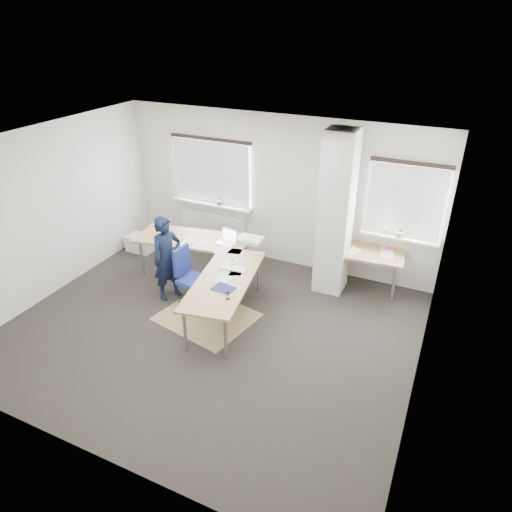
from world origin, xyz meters
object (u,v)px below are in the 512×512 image
at_px(task_chair, 192,288).
at_px(desk_side, 362,253).
at_px(desk_main, 211,259).
at_px(person, 167,258).

bearing_deg(task_chair, desk_side, 39.67).
height_order(desk_main, task_chair, task_chair).
relative_size(desk_main, desk_side, 1.94).
xyz_separation_m(task_chair, person, (-0.44, -0.01, 0.46)).
height_order(desk_main, desk_side, desk_side).
height_order(task_chair, person, person).
relative_size(desk_main, person, 1.93).
distance_m(desk_main, desk_side, 2.56).
xyz_separation_m(desk_side, person, (-2.84, -1.62, 0.05)).
height_order(desk_side, task_chair, desk_side).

